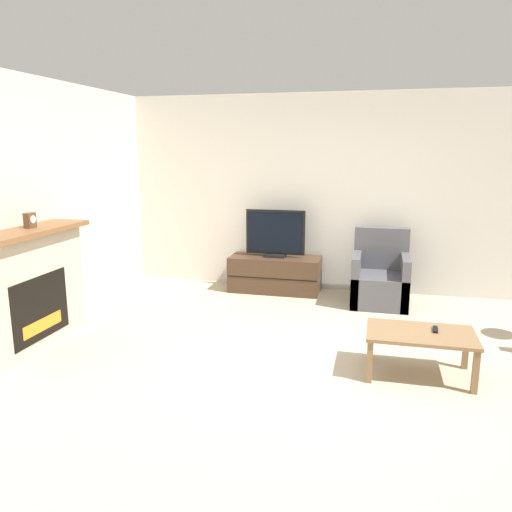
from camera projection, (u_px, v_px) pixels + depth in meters
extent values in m
plane|color=tan|center=(337.00, 369.00, 4.51)|extent=(24.00, 24.00, 0.00)
cube|color=beige|center=(357.00, 194.00, 6.79)|extent=(12.00, 0.06, 2.70)
cube|color=beige|center=(14.00, 210.00, 4.99)|extent=(0.06, 12.00, 2.70)
cube|color=#B7A893|center=(24.00, 293.00, 4.88)|extent=(0.35, 1.49, 1.14)
cube|color=black|center=(41.00, 308.00, 4.87)|extent=(0.01, 0.82, 0.63)
cube|color=orange|center=(43.00, 324.00, 4.91)|extent=(0.01, 0.57, 0.13)
cube|color=brown|center=(20.00, 233.00, 4.75)|extent=(0.47, 1.61, 0.05)
cube|color=brown|center=(30.00, 220.00, 4.89)|extent=(0.07, 0.11, 0.15)
cylinder|color=white|center=(33.00, 219.00, 4.87)|extent=(0.00, 0.08, 0.08)
cube|color=#422D1E|center=(275.00, 274.00, 6.96)|extent=(1.25, 0.51, 0.49)
cube|color=black|center=(271.00, 279.00, 6.71)|extent=(1.23, 0.01, 0.01)
cube|color=black|center=(275.00, 255.00, 6.90)|extent=(0.29, 0.18, 0.04)
cube|color=black|center=(275.00, 232.00, 6.83)|extent=(0.82, 0.03, 0.61)
cube|color=black|center=(275.00, 232.00, 6.82)|extent=(0.75, 0.01, 0.55)
cube|color=#4C4C51|center=(379.00, 289.00, 6.38)|extent=(0.70, 0.76, 0.40)
cube|color=#4C4C51|center=(381.00, 248.00, 6.57)|extent=(0.70, 0.14, 0.55)
cube|color=#4C4C51|center=(356.00, 278.00, 6.42)|extent=(0.10, 0.76, 0.65)
cube|color=#4C4C51|center=(404.00, 281.00, 6.28)|extent=(0.10, 0.76, 0.65)
cube|color=brown|center=(421.00, 334.00, 4.32)|extent=(0.92, 0.57, 0.03)
cube|color=brown|center=(370.00, 362.00, 4.23)|extent=(0.05, 0.05, 0.37)
cube|color=brown|center=(476.00, 372.00, 4.03)|extent=(0.05, 0.05, 0.37)
cube|color=brown|center=(371.00, 341.00, 4.69)|extent=(0.05, 0.05, 0.37)
cube|color=brown|center=(466.00, 349.00, 4.50)|extent=(0.05, 0.05, 0.37)
cube|color=black|center=(435.00, 329.00, 4.35)|extent=(0.05, 0.15, 0.02)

